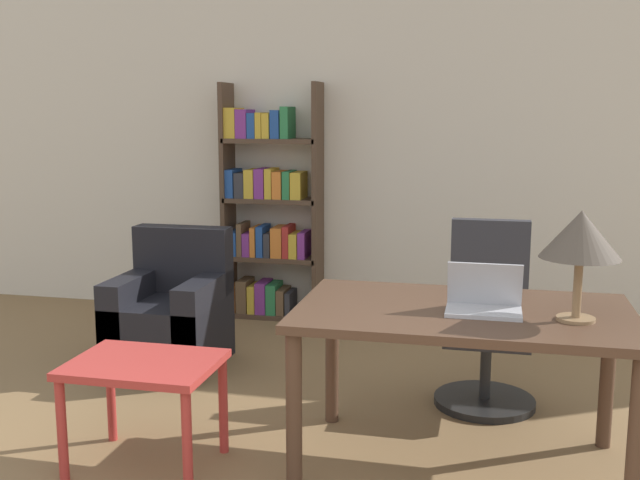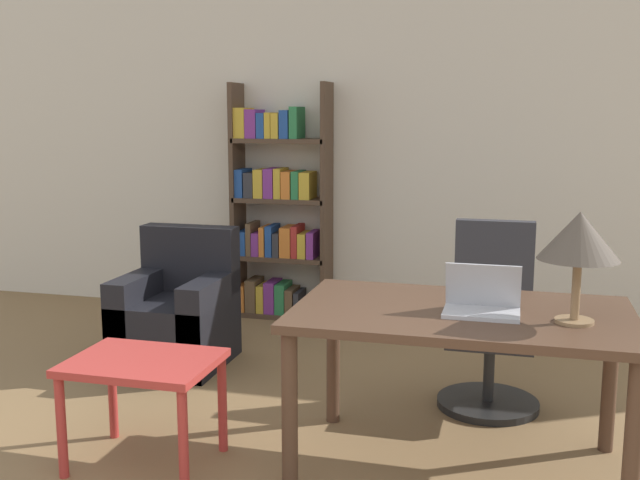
{
  "view_description": "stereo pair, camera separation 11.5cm",
  "coord_description": "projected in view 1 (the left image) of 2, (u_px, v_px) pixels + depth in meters",
  "views": [
    {
      "loc": [
        0.55,
        -1.24,
        1.62
      ],
      "look_at": [
        -0.25,
        2.25,
        1.01
      ],
      "focal_mm": 42.0,
      "sensor_mm": 36.0,
      "label": 1
    },
    {
      "loc": [
        0.66,
        -1.22,
        1.62
      ],
      "look_at": [
        -0.25,
        2.25,
        1.01
      ],
      "focal_mm": 42.0,
      "sensor_mm": 36.0,
      "label": 2
    }
  ],
  "objects": [
    {
      "name": "side_table_blue",
      "position": [
        144.0,
        377.0,
        3.4
      ],
      "size": [
        0.66,
        0.51,
        0.51
      ],
      "color": "#B2332D",
      "rests_on": "ground_plane"
    },
    {
      "name": "table_lamp",
      "position": [
        581.0,
        237.0,
        3.08
      ],
      "size": [
        0.33,
        0.33,
        0.47
      ],
      "color": "olive",
      "rests_on": "desk"
    },
    {
      "name": "laptop",
      "position": [
        484.0,
        302.0,
        3.26
      ],
      "size": [
        0.32,
        0.21,
        0.22
      ],
      "color": "#B2B2B7",
      "rests_on": "desk"
    },
    {
      "name": "desk",
      "position": [
        463.0,
        330.0,
        3.35
      ],
      "size": [
        1.48,
        0.89,
        0.76
      ],
      "color": "#4C3323",
      "rests_on": "ground_plane"
    },
    {
      "name": "office_chair",
      "position": [
        487.0,
        325.0,
        4.19
      ],
      "size": [
        0.56,
        0.56,
        1.02
      ],
      "color": "black",
      "rests_on": "ground_plane"
    },
    {
      "name": "wall_back",
      "position": [
        420.0,
        148.0,
        5.71
      ],
      "size": [
        8.0,
        0.06,
        2.7
      ],
      "color": "beige",
      "rests_on": "ground_plane"
    },
    {
      "name": "bookshelf",
      "position": [
        267.0,
        214.0,
        5.88
      ],
      "size": [
        0.77,
        0.28,
        1.84
      ],
      "color": "#4C3828",
      "rests_on": "ground_plane"
    },
    {
      "name": "armchair",
      "position": [
        171.0,
        319.0,
        4.83
      ],
      "size": [
        0.65,
        0.68,
        0.87
      ],
      "color": "black",
      "rests_on": "ground_plane"
    }
  ]
}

